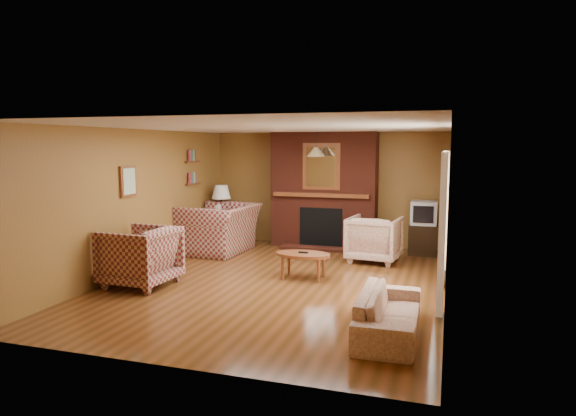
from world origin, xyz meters
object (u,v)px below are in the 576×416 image
(fireplace, at_px, (324,191))
(floral_armchair, at_px, (374,239))
(plaid_loveseat, at_px, (219,228))
(tv_stand, at_px, (423,239))
(crt_tv, at_px, (424,213))
(plaid_armchair, at_px, (140,256))
(table_lamp, at_px, (221,199))
(coffee_table, at_px, (303,256))
(side_table, at_px, (222,231))
(floral_sofa, at_px, (389,312))

(fireplace, bearing_deg, floral_armchair, -41.53)
(plaid_loveseat, bearing_deg, tv_stand, 107.35)
(floral_armchair, xyz_separation_m, tv_stand, (0.83, 0.90, -0.12))
(tv_stand, height_order, crt_tv, crt_tv)
(plaid_armchair, xyz_separation_m, table_lamp, (-0.15, 3.27, 0.54))
(table_lamp, xyz_separation_m, crt_tv, (4.15, 0.34, -0.17))
(plaid_armchair, distance_m, coffee_table, 2.54)
(fireplace, distance_m, crt_tv, 2.09)
(plaid_loveseat, bearing_deg, coffee_table, 58.61)
(plaid_loveseat, relative_size, side_table, 2.36)
(coffee_table, bearing_deg, crt_tv, 54.88)
(plaid_armchair, xyz_separation_m, floral_armchair, (3.17, 2.72, -0.03))
(fireplace, xyz_separation_m, plaid_loveseat, (-1.85, -1.19, -0.70))
(plaid_loveseat, height_order, side_table, plaid_loveseat)
(floral_armchair, bearing_deg, coffee_table, 66.48)
(floral_sofa, relative_size, tv_stand, 2.79)
(tv_stand, bearing_deg, crt_tv, -90.90)
(table_lamp, distance_m, tv_stand, 4.22)
(plaid_armchair, relative_size, tv_stand, 1.67)
(fireplace, height_order, coffee_table, fireplace)
(table_lamp, relative_size, crt_tv, 1.34)
(floral_armchair, relative_size, side_table, 1.48)
(side_table, bearing_deg, crt_tv, 4.74)
(coffee_table, relative_size, table_lamp, 1.32)
(plaid_armchair, bearing_deg, side_table, -173.80)
(tv_stand, bearing_deg, table_lamp, -176.08)
(tv_stand, bearing_deg, plaid_armchair, -138.75)
(plaid_loveseat, xyz_separation_m, crt_tv, (3.90, 1.00, 0.35))
(fireplace, xyz_separation_m, tv_stand, (2.05, -0.18, -0.88))
(plaid_loveseat, bearing_deg, table_lamp, -156.14)
(plaid_loveseat, distance_m, floral_sofa, 5.13)
(plaid_armchair, relative_size, side_table, 1.60)
(side_table, distance_m, crt_tv, 4.20)
(floral_sofa, bearing_deg, fireplace, 20.95)
(floral_armchair, height_order, coffee_table, floral_armchair)
(floral_sofa, xyz_separation_m, tv_stand, (0.15, 4.50, 0.06))
(floral_sofa, height_order, tv_stand, tv_stand)
(coffee_table, bearing_deg, side_table, 138.57)
(crt_tv, bearing_deg, floral_armchair, -132.72)
(table_lamp, height_order, tv_stand, table_lamp)
(plaid_loveseat, height_order, table_lamp, table_lamp)
(floral_armchair, height_order, table_lamp, table_lamp)
(fireplace, distance_m, plaid_loveseat, 2.31)
(plaid_loveseat, relative_size, coffee_table, 1.67)
(fireplace, relative_size, plaid_armchair, 2.41)
(coffee_table, xyz_separation_m, tv_stand, (1.74, 2.48, -0.07))
(plaid_armchair, bearing_deg, tv_stand, 135.73)
(plaid_armchair, height_order, table_lamp, table_lamp)
(plaid_armchair, relative_size, floral_sofa, 0.60)
(floral_sofa, relative_size, side_table, 2.66)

